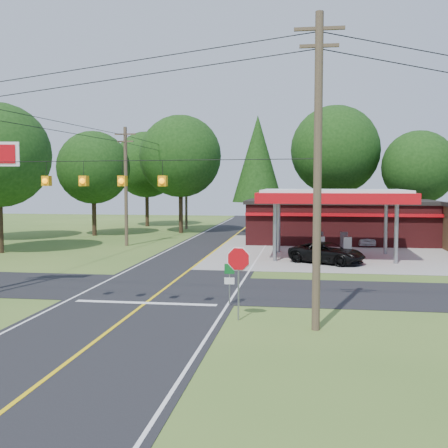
# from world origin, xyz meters

# --- Properties ---
(ground) EXTENTS (120.00, 120.00, 0.00)m
(ground) POSITION_xyz_m (0.00, 0.00, 0.00)
(ground) COLOR #3C6222
(ground) RESTS_ON ground
(main_highway) EXTENTS (8.00, 120.00, 0.02)m
(main_highway) POSITION_xyz_m (0.00, 0.00, 0.01)
(main_highway) COLOR black
(main_highway) RESTS_ON ground
(cross_road) EXTENTS (70.00, 7.00, 0.02)m
(cross_road) POSITION_xyz_m (0.00, 0.00, 0.01)
(cross_road) COLOR black
(cross_road) RESTS_ON ground
(lane_center_yellow) EXTENTS (0.15, 110.00, 0.00)m
(lane_center_yellow) POSITION_xyz_m (0.00, 0.00, 0.03)
(lane_center_yellow) COLOR yellow
(lane_center_yellow) RESTS_ON main_highway
(gas_canopy) EXTENTS (10.60, 7.40, 4.88)m
(gas_canopy) POSITION_xyz_m (9.00, 13.00, 4.27)
(gas_canopy) COLOR gray
(gas_canopy) RESTS_ON ground
(convenience_store) EXTENTS (16.40, 7.55, 3.80)m
(convenience_store) POSITION_xyz_m (10.00, 22.98, 1.92)
(convenience_store) COLOR #55181A
(convenience_store) RESTS_ON ground
(utility_pole_near_right) EXTENTS (1.80, 0.30, 11.50)m
(utility_pole_near_right) POSITION_xyz_m (7.50, -7.00, 5.96)
(utility_pole_near_right) COLOR #473828
(utility_pole_near_right) RESTS_ON ground
(utility_pole_far_left) EXTENTS (1.80, 0.30, 10.00)m
(utility_pole_far_left) POSITION_xyz_m (-8.00, 18.00, 5.20)
(utility_pole_far_left) COLOR #473828
(utility_pole_far_left) RESTS_ON ground
(utility_pole_north) EXTENTS (0.30, 0.30, 9.50)m
(utility_pole_north) POSITION_xyz_m (-6.50, 35.00, 4.75)
(utility_pole_north) COLOR #473828
(utility_pole_north) RESTS_ON ground
(overhead_beacons) EXTENTS (17.04, 2.04, 1.03)m
(overhead_beacons) POSITION_xyz_m (-1.00, -6.00, 6.21)
(overhead_beacons) COLOR black
(overhead_beacons) RESTS_ON ground
(treeline_backdrop) EXTENTS (70.27, 51.59, 13.30)m
(treeline_backdrop) POSITION_xyz_m (0.82, 24.01, 7.49)
(treeline_backdrop) COLOR #332316
(treeline_backdrop) RESTS_ON ground
(suv_car) EXTENTS (6.84, 6.84, 1.40)m
(suv_car) POSITION_xyz_m (8.50, 10.00, 0.70)
(suv_car) COLOR black
(suv_car) RESTS_ON ground
(sedan_car) EXTENTS (3.97, 3.97, 1.26)m
(sedan_car) POSITION_xyz_m (12.00, 21.00, 0.63)
(sedan_car) COLOR silver
(sedan_car) RESTS_ON ground
(octagonal_stop_sign) EXTENTS (0.99, 0.23, 2.95)m
(octagonal_stop_sign) POSITION_xyz_m (4.50, -6.01, 2.23)
(octagonal_stop_sign) COLOR gray
(octagonal_stop_sign) RESTS_ON ground
(route_sign_post) EXTENTS (0.44, 0.10, 2.15)m
(route_sign_post) POSITION_xyz_m (3.80, -3.52, 1.28)
(route_sign_post) COLOR gray
(route_sign_post) RESTS_ON ground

